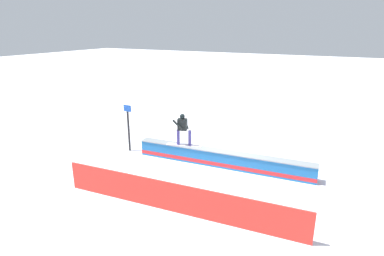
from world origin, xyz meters
The scene contains 5 objects.
ground_plane centered at (0.00, 0.00, 0.00)m, with size 120.00×120.00×0.00m, color white.
grind_box centered at (0.00, 0.00, 0.32)m, with size 7.67×1.03×0.72m.
snowboarder centered at (1.81, 0.14, 1.49)m, with size 1.60×0.66×1.43m.
safety_fence centered at (0.00, 3.92, 0.51)m, with size 8.32×0.06×1.01m, color red.
trail_marker centered at (4.65, 0.31, 1.20)m, with size 0.40×0.10×2.25m.
Camera 1 is at (-4.53, 11.56, 5.68)m, focal length 29.51 mm.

